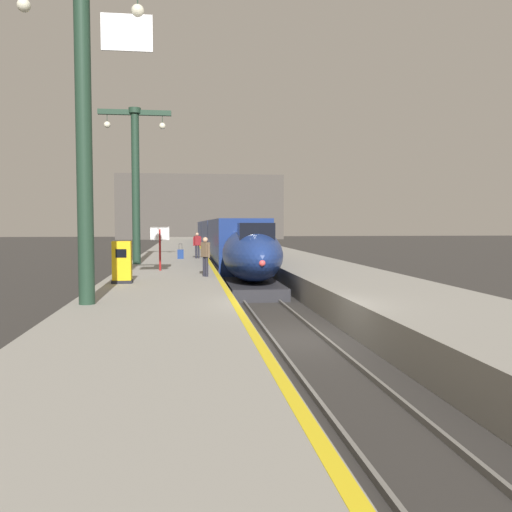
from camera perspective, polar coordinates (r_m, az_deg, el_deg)
name	(u,v)px	position (r m, az deg, el deg)	size (l,w,h in m)	color
ground_plane	(297,339)	(15.66, 4.33, -8.76)	(260.00, 260.00, 0.00)	#33302D
platform_left	(174,262)	(39.84, -8.70, -0.63)	(4.80, 110.00, 1.05)	gray
platform_right	(283,261)	(40.47, 2.84, -0.54)	(4.80, 110.00, 1.05)	gray
platform_left_safety_stripe	(205,255)	(39.82, -5.43, 0.15)	(0.20, 107.80, 0.01)	yellow
rail_main_left	(217,265)	(42.67, -4.18, -0.96)	(0.08, 110.00, 0.12)	slate
rail_main_right	(236,265)	(42.78, -2.17, -0.95)	(0.08, 110.00, 0.12)	slate
highspeed_train_main	(220,239)	(50.03, -3.80, 1.85)	(2.92, 57.17, 3.60)	navy
station_column_near	(85,103)	(16.09, -17.59, 15.12)	(4.00, 0.68, 9.06)	#1E3828
station_column_mid	(136,170)	(31.13, -12.62, 8.85)	(4.00, 0.68, 8.67)	#1E3828
passenger_near_edge	(197,243)	(35.51, -6.23, 1.35)	(0.54, 0.33, 1.69)	#23232D
passenger_mid_platform	(205,253)	(23.13, -5.37, 0.27)	(0.40, 0.48, 1.69)	#23232D
rolling_suitcase	(181,254)	(35.22, -7.98, 0.20)	(0.40, 0.22, 0.98)	navy
ticket_machine_yellow	(122,264)	(21.10, -13.98, -0.80)	(0.76, 0.62, 1.60)	yellow
departure_info_board	(160,239)	(26.38, -10.13, 1.74)	(0.90, 0.10, 2.12)	maroon
terminus_back_wall	(201,207)	(117.09, -5.87, 5.19)	(36.00, 2.00, 14.00)	#4C4742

